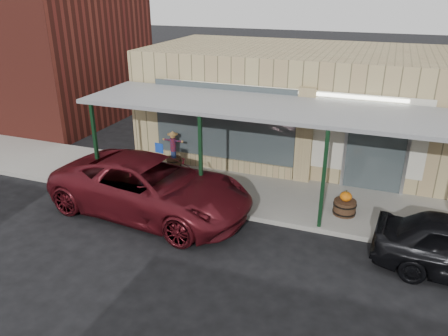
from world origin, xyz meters
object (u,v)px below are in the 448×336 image
at_px(barrel_scarecrow, 174,155).
at_px(handicap_sign, 160,159).
at_px(car_maroon, 151,187).
at_px(barrel_pumpkin, 345,206).

bearing_deg(barrel_scarecrow, handicap_sign, -82.95).
bearing_deg(handicap_sign, car_maroon, -61.78).
xyz_separation_m(barrel_pumpkin, car_maroon, (-5.51, -1.67, 0.43)).
xyz_separation_m(barrel_pumpkin, handicap_sign, (-5.96, -0.26, 0.73)).
bearing_deg(barrel_scarecrow, barrel_pumpkin, -19.48).
bearing_deg(barrel_pumpkin, handicap_sign, -177.55).
distance_m(barrel_pumpkin, car_maroon, 5.77).
relative_size(handicap_sign, car_maroon, 0.25).
distance_m(barrel_pumpkin, handicap_sign, 6.01).
bearing_deg(car_maroon, barrel_pumpkin, -67.36).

